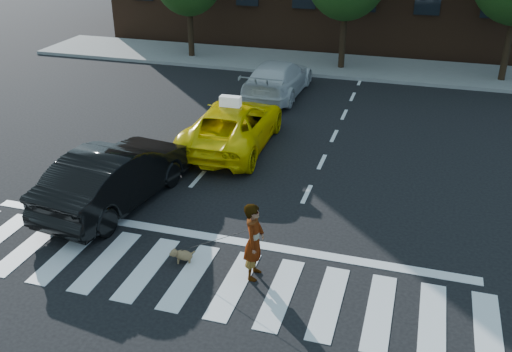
{
  "coord_description": "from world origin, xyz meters",
  "views": [
    {
      "loc": [
        4.23,
        -9.14,
        7.29
      ],
      "look_at": [
        0.6,
        2.94,
        1.1
      ],
      "focal_mm": 40.0,
      "sensor_mm": 36.0,
      "label": 1
    }
  ],
  "objects_px": {
    "dog": "(182,255)",
    "woman": "(254,241)",
    "white_suv": "(278,78)",
    "taxi": "(233,125)",
    "black_sedan": "(116,175)"
  },
  "relations": [
    {
      "from": "black_sedan",
      "to": "dog",
      "type": "distance_m",
      "value": 3.44
    },
    {
      "from": "taxi",
      "to": "black_sedan",
      "type": "bearing_deg",
      "value": 68.41
    },
    {
      "from": "taxi",
      "to": "woman",
      "type": "distance_m",
      "value": 7.11
    },
    {
      "from": "taxi",
      "to": "white_suv",
      "type": "distance_m",
      "value": 5.53
    },
    {
      "from": "woman",
      "to": "dog",
      "type": "relative_size",
      "value": 3.06
    },
    {
      "from": "taxi",
      "to": "black_sedan",
      "type": "xyz_separation_m",
      "value": [
        -1.65,
        -4.5,
        0.09
      ]
    },
    {
      "from": "taxi",
      "to": "dog",
      "type": "distance_m",
      "value": 6.65
    },
    {
      "from": "taxi",
      "to": "woman",
      "type": "bearing_deg",
      "value": 111.01
    },
    {
      "from": "black_sedan",
      "to": "white_suv",
      "type": "height_order",
      "value": "black_sedan"
    },
    {
      "from": "black_sedan",
      "to": "dog",
      "type": "bearing_deg",
      "value": 150.45
    },
    {
      "from": "white_suv",
      "to": "dog",
      "type": "height_order",
      "value": "white_suv"
    },
    {
      "from": "white_suv",
      "to": "woman",
      "type": "height_order",
      "value": "woman"
    },
    {
      "from": "dog",
      "to": "woman",
      "type": "bearing_deg",
      "value": -19.3
    },
    {
      "from": "white_suv",
      "to": "woman",
      "type": "bearing_deg",
      "value": 103.48
    },
    {
      "from": "black_sedan",
      "to": "woman",
      "type": "relative_size",
      "value": 2.81
    }
  ]
}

